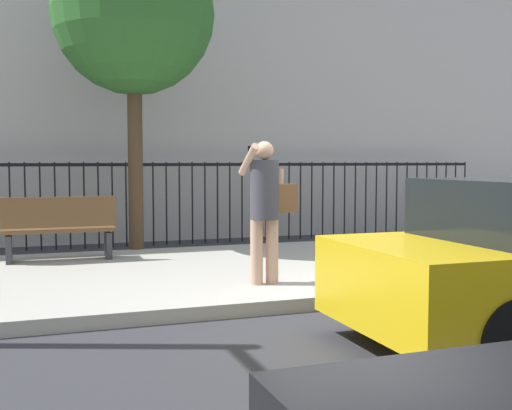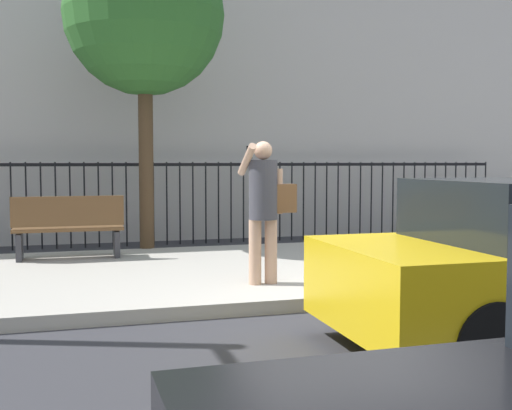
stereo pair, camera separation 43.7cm
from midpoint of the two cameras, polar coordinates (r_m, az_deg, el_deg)
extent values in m
plane|color=#333338|center=(7.05, 10.31, -9.29)|extent=(60.00, 60.00, 0.00)
cube|color=#B2ADA3|center=(9.01, 4.04, -5.84)|extent=(28.00, 4.40, 0.15)
cube|color=#BCB7B2|center=(15.26, -4.38, 15.38)|extent=(28.00, 4.00, 9.27)
cube|color=black|center=(12.42, -1.85, 3.69)|extent=(12.00, 0.04, 0.06)
cylinder|color=black|center=(12.09, -20.33, -0.12)|extent=(0.03, 0.03, 1.60)
cylinder|color=black|center=(12.08, -19.12, -0.10)|extent=(0.03, 0.03, 1.60)
cylinder|color=black|center=(12.07, -17.91, -0.07)|extent=(0.03, 0.03, 1.60)
cylinder|color=black|center=(12.06, -16.70, -0.05)|extent=(0.03, 0.03, 1.60)
cylinder|color=black|center=(12.06, -15.48, -0.03)|extent=(0.03, 0.03, 1.60)
cylinder|color=black|center=(12.07, -14.27, 0.00)|extent=(0.03, 0.03, 1.60)
cylinder|color=black|center=(12.08, -13.06, 0.02)|extent=(0.03, 0.03, 1.60)
cylinder|color=black|center=(12.09, -11.85, 0.04)|extent=(0.03, 0.03, 1.60)
cylinder|color=black|center=(12.12, -10.65, 0.07)|extent=(0.03, 0.03, 1.60)
cylinder|color=black|center=(12.14, -9.45, 0.09)|extent=(0.03, 0.03, 1.60)
cylinder|color=black|center=(12.17, -8.26, 0.11)|extent=(0.03, 0.03, 1.60)
cylinder|color=black|center=(12.21, -7.07, 0.13)|extent=(0.03, 0.03, 1.60)
cylinder|color=black|center=(12.26, -5.89, 0.16)|extent=(0.03, 0.03, 1.60)
cylinder|color=black|center=(12.30, -4.72, 0.18)|extent=(0.03, 0.03, 1.60)
cylinder|color=black|center=(12.36, -3.56, 0.20)|extent=(0.03, 0.03, 1.60)
cylinder|color=black|center=(12.41, -2.41, 0.22)|extent=(0.03, 0.03, 1.60)
cylinder|color=black|center=(12.48, -1.27, 0.24)|extent=(0.03, 0.03, 1.60)
cylinder|color=black|center=(12.55, -0.15, 0.27)|extent=(0.03, 0.03, 1.60)
cylinder|color=black|center=(12.62, 0.97, 0.29)|extent=(0.03, 0.03, 1.60)
cylinder|color=black|center=(12.70, 2.07, 0.31)|extent=(0.03, 0.03, 1.60)
cylinder|color=black|center=(12.78, 3.16, 0.33)|extent=(0.03, 0.03, 1.60)
cylinder|color=black|center=(12.86, 4.23, 0.35)|extent=(0.03, 0.03, 1.60)
cylinder|color=black|center=(12.96, 5.29, 0.37)|extent=(0.03, 0.03, 1.60)
cylinder|color=black|center=(13.05, 6.33, 0.38)|extent=(0.03, 0.03, 1.60)
cylinder|color=black|center=(13.15, 7.36, 0.40)|extent=(0.03, 0.03, 1.60)
cylinder|color=black|center=(13.25, 8.37, 0.42)|extent=(0.03, 0.03, 1.60)
cylinder|color=black|center=(13.36, 9.37, 0.44)|extent=(0.03, 0.03, 1.60)
cylinder|color=black|center=(13.47, 10.35, 0.46)|extent=(0.03, 0.03, 1.60)
cylinder|color=black|center=(13.59, 11.31, 0.47)|extent=(0.03, 0.03, 1.60)
cylinder|color=black|center=(13.71, 12.26, 0.49)|extent=(0.03, 0.03, 1.60)
cylinder|color=black|center=(13.83, 13.19, 0.51)|extent=(0.03, 0.03, 1.60)
cylinder|color=black|center=(13.96, 14.10, 0.52)|extent=(0.03, 0.03, 1.60)
cylinder|color=black|center=(14.09, 15.00, 0.54)|extent=(0.03, 0.03, 1.60)
cylinder|color=black|center=(14.22, 15.88, 0.55)|extent=(0.03, 0.03, 1.60)
cylinder|color=black|center=(14.36, 16.74, 0.56)|extent=(0.03, 0.03, 1.60)
cylinder|color=black|center=(14.50, 17.59, 0.58)|extent=(0.03, 0.03, 1.60)
cylinder|color=black|center=(14.64, 18.42, 0.59)|extent=(0.03, 0.03, 1.60)
cylinder|color=black|center=(14.79, 19.23, 0.61)|extent=(0.03, 0.03, 1.60)
cylinder|color=black|center=(14.94, 20.03, 0.62)|extent=(0.03, 0.03, 1.60)
cylinder|color=black|center=(15.09, 20.81, 0.63)|extent=(0.03, 0.03, 1.60)
cylinder|color=black|center=(6.24, 13.18, -8.05)|extent=(0.64, 0.22, 0.64)
cylinder|color=black|center=(4.92, 22.73, -11.53)|extent=(0.64, 0.22, 0.64)
cylinder|color=tan|center=(7.47, 1.59, -4.29)|extent=(0.15, 0.15, 0.77)
cylinder|color=tan|center=(7.54, 3.02, -4.22)|extent=(0.15, 0.15, 0.77)
cylinder|color=#3F3F47|center=(7.43, 2.33, 1.39)|extent=(0.35, 0.35, 0.71)
sphere|color=tan|center=(7.43, 2.34, 4.96)|extent=(0.22, 0.22, 0.22)
cylinder|color=tan|center=(7.36, 0.88, 4.13)|extent=(0.11, 0.50, 0.38)
cylinder|color=tan|center=(7.51, 3.76, 1.25)|extent=(0.09, 0.09, 0.54)
cube|color=black|center=(7.43, 1.09, 4.80)|extent=(0.07, 0.01, 0.15)
cube|color=brown|center=(7.53, 4.17, 0.62)|extent=(0.29, 0.17, 0.34)
cube|color=brown|center=(9.78, -15.39, -2.10)|extent=(1.60, 0.45, 0.05)
cube|color=brown|center=(9.56, -15.40, -0.55)|extent=(1.60, 0.06, 0.44)
cube|color=#333338|center=(9.83, -19.46, -3.62)|extent=(0.08, 0.41, 0.40)
cube|color=#333338|center=(9.84, -11.28, -3.46)|extent=(0.08, 0.41, 0.40)
cylinder|color=#4C3823|center=(10.68, -8.78, 4.13)|extent=(0.24, 0.24, 3.30)
sphere|color=#2D6628|center=(10.95, -8.91, 16.66)|extent=(2.64, 2.64, 2.64)
camera|label=1|loc=(0.22, -88.38, 0.11)|focal=44.15mm
camera|label=2|loc=(0.22, 91.62, -0.11)|focal=44.15mm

